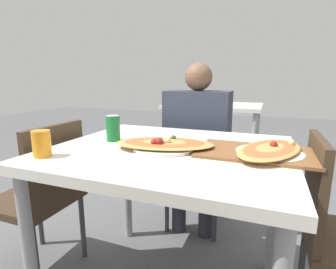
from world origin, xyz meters
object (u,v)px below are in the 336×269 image
pizza_main (164,144)px  drink_glass (42,144)px  dining_table (171,166)px  person_seated (197,136)px  chair_far_seated (200,160)px  pizza_second (270,150)px  soda_can (113,128)px  chair_side_left (42,192)px

pizza_main → drink_glass: 0.49m
pizza_main → drink_glass: bearing=-145.2°
drink_glass → dining_table: bearing=36.5°
person_seated → chair_far_seated: bearing=-90.0°
pizza_main → drink_glass: (-0.40, -0.28, 0.03)m
pizza_second → pizza_main: bearing=-171.5°
soda_can → drink_glass: 0.35m
dining_table → pizza_main: bearing=-120.5°
chair_far_seated → person_seated: size_ratio=0.72×
drink_glass → pizza_second: drink_glass is taller
pizza_main → pizza_second: pizza_main is taller
person_seated → soda_can: person_seated is taller
person_seated → pizza_main: person_seated is taller
chair_side_left → person_seated: 1.00m
person_seated → pizza_main: bearing=93.2°
person_seated → chair_side_left: bearing=48.8°
person_seated → drink_glass: bearing=69.6°
dining_table → pizza_main: 0.11m
dining_table → soda_can: 0.34m
chair_far_seated → soda_can: soda_can is taller
chair_far_seated → chair_side_left: bearing=52.7°
dining_table → pizza_second: 0.42m
chair_far_seated → pizza_main: chair_far_seated is taller
dining_table → pizza_second: pizza_second is taller
pizza_main → chair_far_seated: bearing=92.8°
soda_can → drink_glass: soda_can is taller
chair_far_seated → soda_can: size_ratio=6.76×
person_seated → drink_glass: person_seated is taller
pizza_main → drink_glass: drink_glass is taller
dining_table → person_seated: 0.66m
chair_side_left → soda_can: bearing=-76.6°
person_seated → drink_glass: size_ratio=11.33×
chair_far_seated → soda_can: bearing=71.7°
soda_can → pizza_main: bearing=-10.0°
dining_table → pizza_main: (-0.02, -0.03, 0.11)m
person_seated → pizza_second: size_ratio=2.62×
dining_table → soda_can: soda_can is taller
person_seated → drink_glass: (-0.36, -0.97, 0.14)m
pizza_main → pizza_second: bearing=8.5°
pizza_main → soda_can: 0.29m
soda_can → pizza_second: 0.71m
dining_table → chair_far_seated: bearing=94.3°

